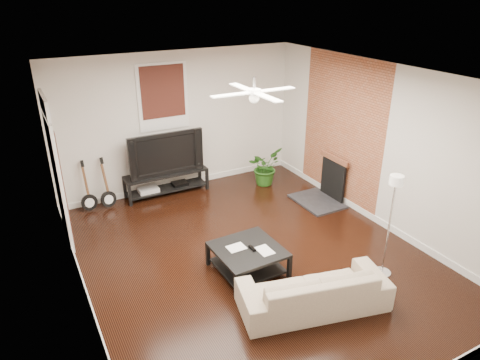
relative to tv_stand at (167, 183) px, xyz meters
name	(u,v)px	position (x,y,z in m)	size (l,w,h in m)	color
room	(253,174)	(0.42, -2.78, 1.17)	(5.01, 6.01, 2.81)	black
brick_accent	(341,131)	(2.91, -1.78, 1.17)	(0.02, 2.20, 2.80)	#A25534
fireplace	(325,179)	(2.62, -1.78, 0.23)	(0.80, 1.10, 0.92)	black
window_back	(163,97)	(0.12, 0.19, 1.72)	(1.00, 0.06, 1.30)	black
door_left	(57,170)	(-2.04, -0.88, 1.02)	(0.08, 1.00, 2.50)	white
tv_stand	(167,183)	(0.00, 0.00, 0.00)	(1.68, 0.45, 0.47)	black
tv	(164,152)	(0.00, 0.02, 0.66)	(1.50, 0.20, 0.86)	black
coffee_table	(248,260)	(0.16, -3.10, -0.04)	(0.94, 0.94, 0.39)	black
sofa	(313,289)	(0.53, -4.20, 0.05)	(1.95, 0.76, 0.57)	tan
floor_lamp	(389,227)	(1.88, -4.10, 0.56)	(0.26, 0.26, 1.59)	white
potted_plant	(265,167)	(2.01, -0.52, 0.16)	(0.70, 0.61, 0.78)	#265B1A
guitar_left	(87,187)	(-1.54, -0.03, 0.25)	(0.30, 0.21, 0.98)	black
guitar_right	(106,184)	(-1.19, -0.06, 0.25)	(0.30, 0.21, 0.98)	black
ceiling_fan	(254,92)	(0.42, -2.78, 2.37)	(1.24, 1.24, 0.32)	white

